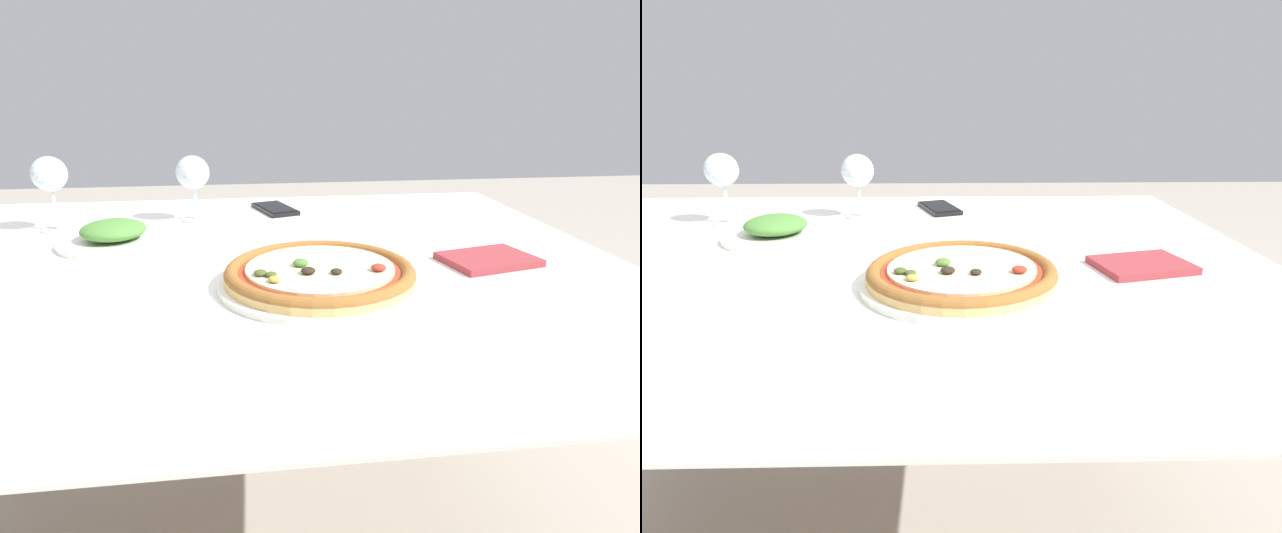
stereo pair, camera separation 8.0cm
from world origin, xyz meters
TOP-DOWN VIEW (x-y plane):
  - dining_table at (0.00, 0.00)m, footprint 1.41×1.09m
  - pizza_plate at (0.16, -0.14)m, footprint 0.31×0.31m
  - wine_glass_far_left at (-0.06, 0.31)m, footprint 0.07×0.07m
  - wine_glass_far_right at (-0.34, 0.25)m, footprint 0.07×0.07m
  - cell_phone at (0.12, 0.38)m, footprint 0.11×0.16m
  - side_plate at (-0.20, 0.13)m, footprint 0.21×0.21m
  - napkin_folded at (0.46, -0.07)m, footprint 0.17×0.14m

SIDE VIEW (x-z plane):
  - dining_table at x=0.00m, z-range 0.29..1.02m
  - cell_phone at x=0.12m, z-range 0.73..0.74m
  - napkin_folded at x=0.46m, z-range 0.73..0.74m
  - pizza_plate at x=0.16m, z-range 0.73..0.77m
  - side_plate at x=-0.20m, z-range 0.72..0.77m
  - wine_glass_far_left at x=-0.06m, z-range 0.76..0.91m
  - wine_glass_far_right at x=-0.34m, z-range 0.77..0.92m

